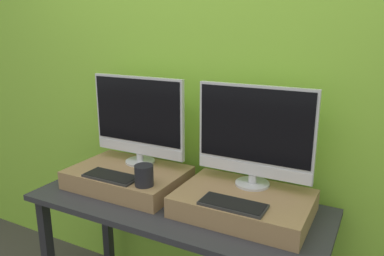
{
  "coord_description": "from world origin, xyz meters",
  "views": [
    {
      "loc": [
        0.85,
        -1.15,
        1.61
      ],
      "look_at": [
        0.0,
        0.46,
        1.11
      ],
      "focal_mm": 35.0,
      "sensor_mm": 36.0,
      "label": 1
    }
  ],
  "objects_px": {
    "monitor_left": "(138,119)",
    "mug": "(144,175)",
    "keyboard_left": "(111,176)",
    "monitor_right": "(254,134)",
    "keyboard_right": "(233,204)"
  },
  "relations": [
    {
      "from": "monitor_left",
      "to": "mug",
      "type": "height_order",
      "value": "monitor_left"
    },
    {
      "from": "keyboard_left",
      "to": "monitor_right",
      "type": "distance_m",
      "value": 0.75
    },
    {
      "from": "mug",
      "to": "monitor_right",
      "type": "relative_size",
      "value": 0.18
    },
    {
      "from": "monitor_right",
      "to": "keyboard_right",
      "type": "relative_size",
      "value": 1.97
    },
    {
      "from": "keyboard_left",
      "to": "keyboard_right",
      "type": "distance_m",
      "value": 0.66
    },
    {
      "from": "monitor_left",
      "to": "monitor_right",
      "type": "xyz_separation_m",
      "value": [
        0.66,
        0.0,
        0.0
      ]
    },
    {
      "from": "monitor_right",
      "to": "keyboard_right",
      "type": "height_order",
      "value": "monitor_right"
    },
    {
      "from": "mug",
      "to": "monitor_right",
      "type": "xyz_separation_m",
      "value": [
        0.46,
        0.25,
        0.2
      ]
    },
    {
      "from": "mug",
      "to": "keyboard_right",
      "type": "bearing_deg",
      "value": -0.0
    },
    {
      "from": "monitor_left",
      "to": "keyboard_left",
      "type": "height_order",
      "value": "monitor_left"
    },
    {
      "from": "keyboard_left",
      "to": "monitor_right",
      "type": "xyz_separation_m",
      "value": [
        0.66,
        0.25,
        0.25
      ]
    },
    {
      "from": "keyboard_right",
      "to": "monitor_right",
      "type": "bearing_deg",
      "value": 90.0
    },
    {
      "from": "monitor_left",
      "to": "monitor_right",
      "type": "relative_size",
      "value": 1.0
    },
    {
      "from": "monitor_left",
      "to": "keyboard_left",
      "type": "xyz_separation_m",
      "value": [
        0.0,
        -0.25,
        -0.25
      ]
    },
    {
      "from": "monitor_left",
      "to": "mug",
      "type": "bearing_deg",
      "value": -50.81
    }
  ]
}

